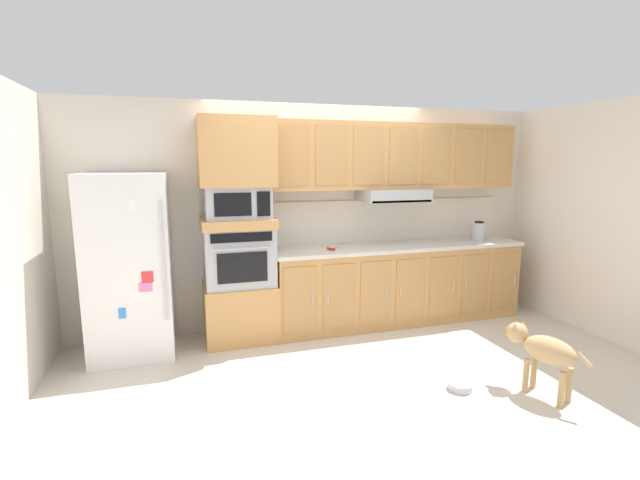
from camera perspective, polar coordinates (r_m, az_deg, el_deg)
name	(u,v)px	position (r m, az deg, el deg)	size (l,w,h in m)	color
ground_plane	(350,355)	(4.55, 3.81, -14.31)	(9.60, 9.60, 0.00)	beige
back_kitchen_wall	(317,215)	(5.24, -0.37, 3.14)	(6.20, 0.12, 2.50)	beige
side_panel_left	(4,244)	(4.13, -35.21, -0.47)	(0.12, 7.10, 2.50)	beige
side_panel_right	(586,218)	(5.82, 30.69, 2.43)	(0.12, 7.10, 2.50)	silver
refrigerator	(129,266)	(4.69, -23.05, -3.04)	(0.76, 0.73, 1.76)	white
oven_base_cabinet	(240,311)	(4.91, -10.06, -8.85)	(0.74, 0.62, 0.60)	tan
built_in_oven	(239,256)	(4.75, -10.28, -1.99)	(0.70, 0.62, 0.60)	#A8AAAF
appliance_mid_shelf	(238,222)	(4.70, -10.41, 2.20)	(0.74, 0.62, 0.10)	tan
microwave	(237,202)	(4.67, -10.48, 4.75)	(0.64, 0.54, 0.32)	#A8AAAF
appliance_upper_cabinet	(235,152)	(4.66, -10.68, 10.89)	(0.74, 0.62, 0.68)	tan
lower_cabinet_run	(398,285)	(5.39, 9.85, -5.60)	(2.95, 0.63, 0.88)	tan
countertop_slab	(399,246)	(5.29, 9.97, -0.78)	(2.99, 0.64, 0.04)	beige
backsplash_panel	(389,220)	(5.51, 8.69, 2.51)	(2.99, 0.02, 0.50)	silver
upper_cabinet_with_hood	(396,159)	(5.31, 9.65, 10.14)	(2.95, 0.48, 0.88)	tan
screwdriver	(332,249)	(4.88, 1.47, -1.11)	(0.17, 0.16, 0.03)	red
electric_kettle	(479,231)	(5.78, 19.50, 1.03)	(0.17, 0.17, 0.24)	#A8AAAF
dog	(542,349)	(4.11, 26.39, -12.32)	(0.34, 0.71, 0.55)	tan
dog_food_bowl	(460,386)	(4.08, 17.39, -17.25)	(0.20, 0.20, 0.06)	#B2B7BC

